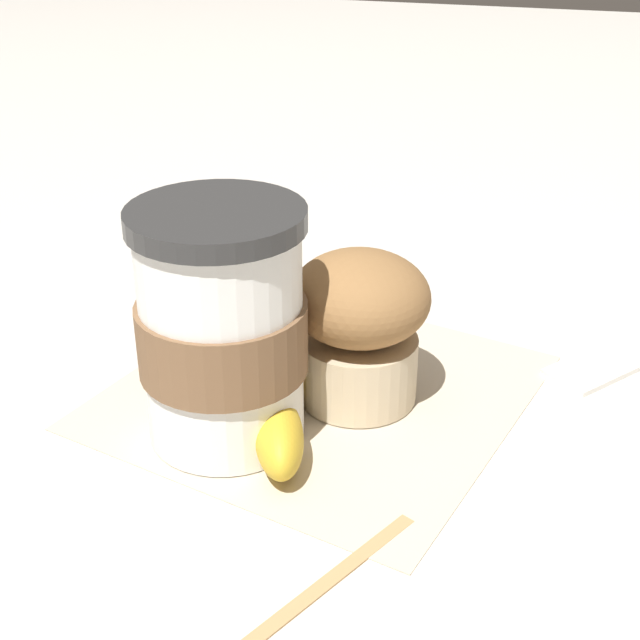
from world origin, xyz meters
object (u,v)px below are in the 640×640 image
at_px(coffee_cup, 222,328).
at_px(banana, 296,376).
at_px(muffin, 357,327).
at_px(sugar_packet, 591,368).

relative_size(coffee_cup, banana, 0.69).
bearing_deg(muffin, banana, 105.57).
bearing_deg(coffee_cup, banana, -33.13).
xyz_separation_m(coffee_cup, banana, (0.04, -0.03, -0.05)).
height_order(coffee_cup, banana, coffee_cup).
bearing_deg(sugar_packet, muffin, 119.45).
relative_size(coffee_cup, muffin, 1.44).
xyz_separation_m(coffee_cup, muffin, (0.05, -0.06, -0.02)).
height_order(banana, sugar_packet, banana).
distance_m(muffin, sugar_packet, 0.15).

